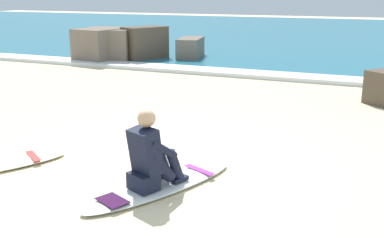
% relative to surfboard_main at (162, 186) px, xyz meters
% --- Properties ---
extents(ground_plane, '(80.00, 80.00, 0.00)m').
position_rel_surfboard_main_xyz_m(ground_plane, '(-0.24, 0.59, -0.04)').
color(ground_plane, beige).
extents(sea, '(80.00, 28.00, 0.10)m').
position_rel_surfboard_main_xyz_m(sea, '(-0.24, 21.54, 0.01)').
color(sea, teal).
rests_on(sea, ground).
extents(breaking_foam, '(80.00, 0.90, 0.11)m').
position_rel_surfboard_main_xyz_m(breaking_foam, '(-0.24, 7.84, 0.02)').
color(breaking_foam, white).
rests_on(breaking_foam, ground).
extents(surfboard_main, '(1.37, 2.24, 0.08)m').
position_rel_surfboard_main_xyz_m(surfboard_main, '(0.00, 0.00, 0.00)').
color(surfboard_main, white).
rests_on(surfboard_main, ground).
extents(surfer_seated, '(0.57, 0.77, 0.95)m').
position_rel_surfboard_main_xyz_m(surfer_seated, '(-0.07, -0.14, 0.40)').
color(surfer_seated, black).
rests_on(surfer_seated, surfboard_main).
extents(rock_outcrop_distant, '(4.02, 3.18, 1.15)m').
position_rel_surfboard_main_xyz_m(rock_outcrop_distant, '(-6.00, 9.09, 0.49)').
color(rock_outcrop_distant, '#756656').
rests_on(rock_outcrop_distant, ground).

